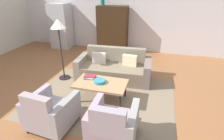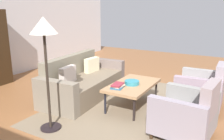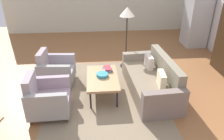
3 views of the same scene
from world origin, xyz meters
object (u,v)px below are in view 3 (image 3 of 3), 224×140
Objects in this scene: armchair_left at (55,71)px; coffee_table at (102,78)px; floor_lamp at (127,18)px; couch at (153,81)px; fruit_bowl at (102,75)px; armchair_right at (46,99)px; refrigerator at (196,20)px; book_stack at (108,69)px.

coffee_table is at bearing 67.40° from armchair_left.
floor_lamp is (-0.80, 1.91, 1.10)m from armchair_left.
couch is 7.92× the size of fruit_bowl.
coffee_table is at bearing 116.00° from armchair_right.
coffee_table is 4.42× the size of fruit_bowl.
armchair_left reaches higher than couch.
armchair_left reaches higher than coffee_table.
floor_lamp is at bearing -59.90° from refrigerator.
armchair_right reaches higher than book_stack.
couch is 1.25× the size of floor_lamp.
book_stack is (-0.93, 1.31, 0.15)m from armchair_right.
book_stack is at bearing 156.52° from coffee_table.
book_stack is at bearing 124.09° from armchair_right.
armchair_left is 1.21m from armchair_right.
coffee_table is 0.65× the size of refrigerator.
armchair_left and armchair_right have the same top height.
couch is at bearing 17.43° from floor_lamp.
armchair_left is at bearing -67.16° from floor_lamp.
book_stack reaches higher than fruit_bowl.
floor_lamp is (-1.38, 0.74, 0.95)m from fruit_bowl.
book_stack is 0.17× the size of refrigerator.
armchair_right is 2.99m from floor_lamp.
floor_lamp reaches higher than armchair_right.
armchair_left reaches higher than fruit_bowl.
couch is at bearing 103.18° from armchair_right.
refrigerator is at bearing 126.55° from armchair_right.
coffee_table is at bearing 0.00° from fruit_bowl.
book_stack is (-0.29, 0.14, -0.00)m from fruit_bowl.
coffee_table is 4.56m from refrigerator.
armchair_left is at bearing -117.44° from coffee_table.
couch is 6.99× the size of book_stack.
couch is at bearing 80.52° from armchair_left.
armchair_right is 1.61m from book_stack.
refrigerator is (-2.96, 2.24, 0.64)m from couch.
refrigerator reaches higher than armchair_left.
couch is 1.20m from fruit_bowl.
fruit_bowl is 0.33m from book_stack.
fruit_bowl is (-0.63, 1.17, 0.15)m from armchair_right.
floor_lamp is at bearing 13.94° from couch.
couch is 2.43m from armchair_right.
fruit_bowl is at bearing -49.45° from refrigerator.
floor_lamp is (-2.01, 1.91, 1.10)m from armchair_right.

